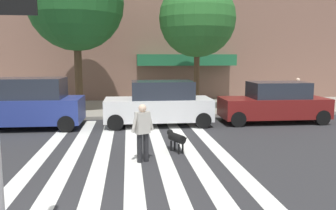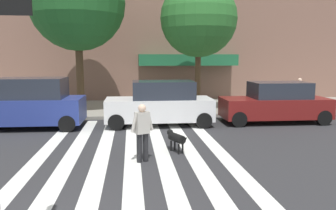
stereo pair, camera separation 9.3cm
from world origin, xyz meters
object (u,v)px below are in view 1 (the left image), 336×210
(parked_car_third_in_line, at_px, (159,104))
(pedestrian_dog_walker, at_px, (143,130))
(parked_car_behind_first, at_px, (27,104))
(dog_on_leash, at_px, (176,138))
(street_tree_nearest, at_px, (76,3))
(street_tree_middle, at_px, (197,19))
(pedestrian_bystander, at_px, (297,91))
(parked_car_fourth_in_line, at_px, (274,103))

(parked_car_third_in_line, bearing_deg, pedestrian_dog_walker, -100.61)
(parked_car_behind_first, relative_size, dog_on_leash, 4.60)
(street_tree_nearest, relative_size, street_tree_middle, 1.18)
(street_tree_nearest, relative_size, pedestrian_dog_walker, 4.83)
(street_tree_middle, bearing_deg, dog_on_leash, -106.52)
(pedestrian_dog_walker, bearing_deg, parked_car_third_in_line, 79.39)
(parked_car_third_in_line, height_order, street_tree_middle, street_tree_middle)
(parked_car_behind_first, distance_m, parked_car_third_in_line, 5.45)
(street_tree_nearest, height_order, dog_on_leash, street_tree_nearest)
(parked_car_behind_first, height_order, dog_on_leash, parked_car_behind_first)
(street_tree_middle, relative_size, dog_on_leash, 6.78)
(pedestrian_bystander, bearing_deg, dog_on_leash, -136.87)
(pedestrian_dog_walker, bearing_deg, parked_car_behind_first, 131.84)
(parked_car_fourth_in_line, bearing_deg, parked_car_behind_first, -180.00)
(parked_car_third_in_line, height_order, pedestrian_bystander, parked_car_third_in_line)
(parked_car_behind_first, bearing_deg, parked_car_fourth_in_line, 0.00)
(dog_on_leash, height_order, pedestrian_bystander, pedestrian_bystander)
(pedestrian_bystander, bearing_deg, parked_car_fourth_in_line, -130.94)
(parked_car_third_in_line, height_order, street_tree_nearest, street_tree_nearest)
(parked_car_behind_first, distance_m, pedestrian_bystander, 13.83)
(parked_car_fourth_in_line, relative_size, street_tree_nearest, 0.60)
(parked_car_behind_first, bearing_deg, pedestrian_bystander, 13.51)
(parked_car_third_in_line, relative_size, dog_on_leash, 4.62)
(parked_car_behind_first, height_order, pedestrian_dog_walker, parked_car_behind_first)
(street_tree_middle, bearing_deg, pedestrian_bystander, 1.95)
(parked_car_fourth_in_line, height_order, pedestrian_bystander, parked_car_fourth_in_line)
(parked_car_third_in_line, relative_size, street_tree_nearest, 0.58)
(parked_car_behind_first, bearing_deg, street_tree_nearest, 66.70)
(dog_on_leash, bearing_deg, parked_car_third_in_line, 91.66)
(parked_car_third_in_line, xyz_separation_m, pedestrian_bystander, (8.00, 3.23, 0.15))
(pedestrian_dog_walker, bearing_deg, dog_on_leash, 39.74)
(pedestrian_dog_walker, relative_size, pedestrian_bystander, 1.00)
(dog_on_leash, bearing_deg, pedestrian_dog_walker, -140.26)
(street_tree_middle, xyz_separation_m, dog_on_leash, (-2.13, -7.19, -4.42))
(pedestrian_bystander, bearing_deg, street_tree_nearest, 177.96)
(parked_car_third_in_line, height_order, dog_on_leash, parked_car_third_in_line)
(pedestrian_dog_walker, bearing_deg, parked_car_fourth_in_line, 39.34)
(street_tree_nearest, xyz_separation_m, pedestrian_dog_walker, (2.93, -8.69, -4.70))
(parked_car_fourth_in_line, distance_m, pedestrian_dog_walker, 7.94)
(street_tree_nearest, bearing_deg, pedestrian_dog_walker, -71.35)
(pedestrian_dog_walker, xyz_separation_m, dog_on_leash, (1.06, 0.88, -0.48))
(parked_car_fourth_in_line, bearing_deg, parked_car_third_in_line, 180.00)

